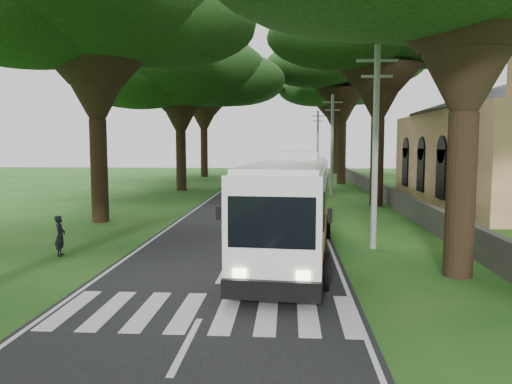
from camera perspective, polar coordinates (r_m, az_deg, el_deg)
name	(u,v)px	position (r m, az deg, el deg)	size (l,w,h in m)	color
ground	(215,290)	(14.72, -4.72, -11.07)	(140.00, 140.00, 0.00)	#174A15
road	(262,197)	(39.23, 0.69, -0.53)	(8.00, 120.00, 0.04)	black
crosswalk	(203,313)	(12.85, -6.08, -13.61)	(8.00, 3.00, 0.01)	silver
property_wall	(380,191)	(38.73, 14.02, 0.10)	(0.35, 50.00, 1.20)	#383533
pole_near	(375,144)	(20.23, 13.49, 5.35)	(1.60, 0.24, 8.00)	gray
pole_mid	(332,143)	(40.09, 8.69, 5.51)	(1.60, 0.24, 8.00)	gray
pole_far	(318,143)	(60.04, 7.07, 5.55)	(1.60, 0.24, 8.00)	gray
tree_l_mida	(94,12)	(28.66, -18.01, 19.01)	(13.86, 13.86, 14.06)	black
tree_l_midb	(180,72)	(45.41, -8.70, 13.43)	(15.37, 15.37, 13.77)	black
tree_l_far	(203,80)	(63.32, -6.02, 12.62)	(16.38, 16.38, 15.51)	black
tree_r_mida	(380,26)	(35.28, 14.00, 17.90)	(13.39, 13.39, 14.83)	black
tree_r_midb	(343,58)	(52.91, 9.93, 14.83)	(14.35, 14.35, 15.95)	black
tree_r_far	(336,84)	(70.69, 9.17, 12.07)	(14.35, 14.35, 15.42)	black
coach_bus	(291,206)	(18.42, 4.05, -1.58)	(3.62, 12.26, 3.56)	white
distant_car_a	(257,179)	(48.00, 0.13, 1.46)	(1.65, 4.10, 1.40)	#AFAFB4
distant_car_b	(267,169)	(68.77, 1.29, 2.63)	(1.24, 3.55, 1.17)	navy
pedestrian	(60,236)	(20.12, -21.48, -4.67)	(0.56, 0.37, 1.53)	black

